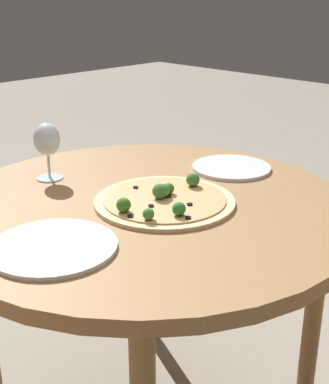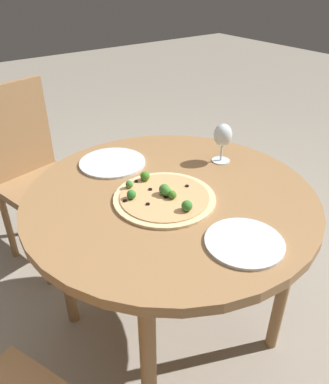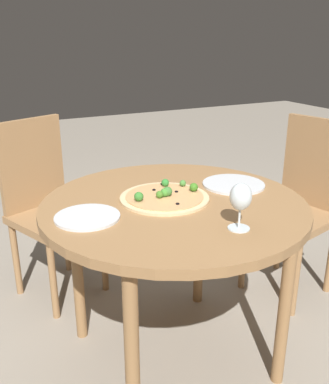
{
  "view_description": "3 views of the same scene",
  "coord_description": "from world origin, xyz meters",
  "views": [
    {
      "loc": [
        -0.92,
        0.87,
        1.27
      ],
      "look_at": [
        -0.04,
        -0.02,
        0.78
      ],
      "focal_mm": 50.0,
      "sensor_mm": 36.0,
      "label": 1
    },
    {
      "loc": [
        -0.69,
        -0.9,
        1.46
      ],
      "look_at": [
        -0.04,
        -0.02,
        0.78
      ],
      "focal_mm": 35.0,
      "sensor_mm": 36.0,
      "label": 2
    },
    {
      "loc": [
        1.38,
        -0.74,
        1.37
      ],
      "look_at": [
        -0.04,
        -0.02,
        0.78
      ],
      "focal_mm": 40.0,
      "sensor_mm": 36.0,
      "label": 3
    }
  ],
  "objects": [
    {
      "name": "plate_near",
      "position": [
        0.01,
        -0.35,
        0.76
      ],
      "size": [
        0.24,
        0.24,
        0.01
      ],
      "color": "silver",
      "rests_on": "dining_table"
    },
    {
      "name": "wine_glass",
      "position": [
        0.32,
        0.08,
        0.86
      ],
      "size": [
        0.08,
        0.08,
        0.16
      ],
      "color": "silver",
      "rests_on": "dining_table"
    },
    {
      "name": "dining_table",
      "position": [
        0.0,
        0.0,
        0.68
      ],
      "size": [
        1.05,
        1.05,
        0.75
      ],
      "color": "olive",
      "rests_on": "ground_plane"
    },
    {
      "name": "pizza",
      "position": [
        -0.04,
        -0.02,
        0.76
      ],
      "size": [
        0.36,
        0.36,
        0.05
      ],
      "color": "#DBBC89",
      "rests_on": "dining_table"
    },
    {
      "name": "plate_far",
      "position": [
        -0.05,
        0.32,
        0.76
      ],
      "size": [
        0.27,
        0.27,
        0.01
      ],
      "color": "silver",
      "rests_on": "dining_table"
    }
  ]
}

